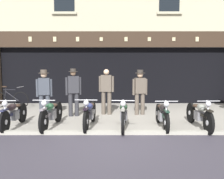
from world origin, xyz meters
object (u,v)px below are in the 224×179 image
(motorcycle_right, at_px, (200,114))
(shopkeeper_center, at_px, (74,90))
(motorcycle_center, at_px, (124,114))
(assistant_far_right, at_px, (140,90))
(salesman_right, at_px, (107,90))
(leaning_bicycle, at_px, (10,99))
(motorcycle_center_left, at_px, (90,113))
(motorcycle_center_right, at_px, (162,114))
(advert_board_far, at_px, (31,67))
(advert_board_near, at_px, (51,68))
(motorcycle_far_left, at_px, (14,114))
(motorcycle_left, at_px, (52,113))
(salesman_left, at_px, (44,91))

(motorcycle_right, bearing_deg, shopkeeper_center, -25.49)
(motorcycle_center, bearing_deg, assistant_far_right, -104.48)
(salesman_right, relative_size, leaning_bicycle, 0.98)
(motorcycle_right, height_order, leaning_bicycle, leaning_bicycle)
(motorcycle_center_left, relative_size, motorcycle_right, 1.04)
(motorcycle_center_right, xyz_separation_m, advert_board_far, (-5.30, 4.64, 1.27))
(motorcycle_center_right, bearing_deg, shopkeeper_center, -29.33)
(motorcycle_center_left, distance_m, advert_board_near, 5.20)
(motorcycle_far_left, height_order, motorcycle_center, motorcycle_center)
(motorcycle_left, relative_size, motorcycle_center_right, 1.08)
(motorcycle_center_right, xyz_separation_m, salesman_right, (-1.69, 1.96, 0.52))
(assistant_far_right, bearing_deg, salesman_right, -11.84)
(salesman_right, bearing_deg, motorcycle_center_right, 137.80)
(motorcycle_far_left, distance_m, assistant_far_right, 4.38)
(motorcycle_center, height_order, salesman_left, salesman_left)
(motorcycle_far_left, xyz_separation_m, motorcycle_left, (1.11, 0.00, 0.01))
(assistant_far_right, xyz_separation_m, advert_board_far, (-4.84, 2.72, 0.76))
(assistant_far_right, bearing_deg, motorcycle_center_right, 93.56)
(motorcycle_center_right, xyz_separation_m, shopkeeper_center, (-2.85, 1.65, 0.53))
(motorcycle_left, bearing_deg, motorcycle_center_left, -173.67)
(motorcycle_left, xyz_separation_m, motorcycle_center_right, (3.28, -0.05, -0.02))
(shopkeeper_center, relative_size, salesman_right, 1.02)
(motorcycle_center_left, height_order, motorcycle_center, motorcycle_center)
(motorcycle_right, distance_m, shopkeeper_center, 4.31)
(motorcycle_left, height_order, motorcycle_right, motorcycle_left)
(motorcycle_center_left, distance_m, leaning_bicycle, 4.95)
(motorcycle_far_left, height_order, advert_board_far, advert_board_far)
(motorcycle_center_left, distance_m, salesman_right, 1.99)
(shopkeeper_center, xyz_separation_m, salesman_right, (1.17, 0.31, -0.02))
(motorcycle_right, bearing_deg, salesman_right, -38.04)
(motorcycle_far_left, bearing_deg, assistant_far_right, -153.68)
(salesman_left, bearing_deg, advert_board_near, -92.37)
(motorcycle_left, bearing_deg, assistant_far_right, -142.04)
(motorcycle_center_right, height_order, advert_board_near, advert_board_near)
(salesman_left, relative_size, shopkeeper_center, 0.98)
(motorcycle_right, bearing_deg, leaning_bicycle, -28.44)
(motorcycle_left, relative_size, leaning_bicycle, 1.20)
(shopkeeper_center, bearing_deg, motorcycle_center_left, 102.33)
(motorcycle_far_left, height_order, assistant_far_right, assistant_far_right)
(salesman_right, xyz_separation_m, advert_board_far, (-3.62, 2.68, 0.76))
(motorcycle_center_left, bearing_deg, salesman_right, -99.88)
(shopkeeper_center, xyz_separation_m, advert_board_far, (-2.45, 2.98, 0.74))
(motorcycle_right, height_order, advert_board_far, advert_board_far)
(motorcycle_center_right, height_order, motorcycle_right, motorcycle_right)
(salesman_left, bearing_deg, shopkeeper_center, 175.31)
(motorcycle_right, bearing_deg, motorcycle_center, -2.08)
(salesman_left, distance_m, advert_board_far, 3.50)
(motorcycle_far_left, height_order, motorcycle_center_right, motorcycle_far_left)
(motorcycle_center, height_order, advert_board_near, advert_board_near)
(motorcycle_far_left, relative_size, motorcycle_right, 0.97)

